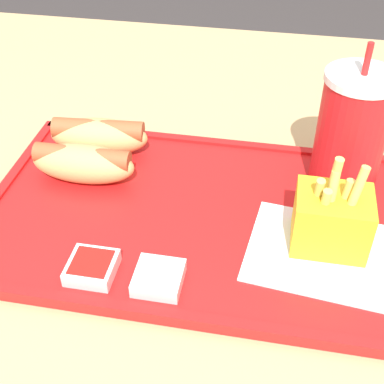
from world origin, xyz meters
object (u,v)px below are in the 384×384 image
(hot_dog_near, at_px, (83,162))
(sauce_cup_mayo, at_px, (159,277))
(hot_dog_far, at_px, (99,135))
(fries_carton, at_px, (331,219))
(soda_cup, at_px, (351,132))
(sauce_cup_ketchup, at_px, (92,267))

(hot_dog_near, distance_m, sauce_cup_mayo, 0.19)
(hot_dog_far, distance_m, fries_carton, 0.31)
(fries_carton, xyz_separation_m, sauce_cup_mayo, (-0.16, -0.09, -0.03))
(soda_cup, height_order, fries_carton, soda_cup)
(hot_dog_near, xyz_separation_m, sauce_cup_ketchup, (0.06, -0.14, -0.02))
(soda_cup, height_order, hot_dog_far, soda_cup)
(hot_dog_near, distance_m, sauce_cup_ketchup, 0.16)
(soda_cup, xyz_separation_m, hot_dog_near, (-0.31, -0.05, -0.05))
(sauce_cup_mayo, bearing_deg, hot_dog_far, 121.56)
(sauce_cup_ketchup, bearing_deg, soda_cup, 38.38)
(soda_cup, distance_m, fries_carton, 0.12)
(hot_dog_far, relative_size, sauce_cup_ketchup, 2.79)
(hot_dog_far, distance_m, hot_dog_near, 0.06)
(fries_carton, bearing_deg, sauce_cup_mayo, -151.98)
(soda_cup, height_order, sauce_cup_mayo, soda_cup)
(hot_dog_near, bearing_deg, hot_dog_far, 90.00)
(hot_dog_far, height_order, hot_dog_near, same)
(soda_cup, relative_size, sauce_cup_ketchup, 3.83)
(hot_dog_near, height_order, sauce_cup_mayo, hot_dog_near)
(sauce_cup_ketchup, bearing_deg, hot_dog_near, 111.99)
(hot_dog_far, height_order, sauce_cup_ketchup, hot_dog_far)
(sauce_cup_mayo, bearing_deg, sauce_cup_ketchup, 179.05)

